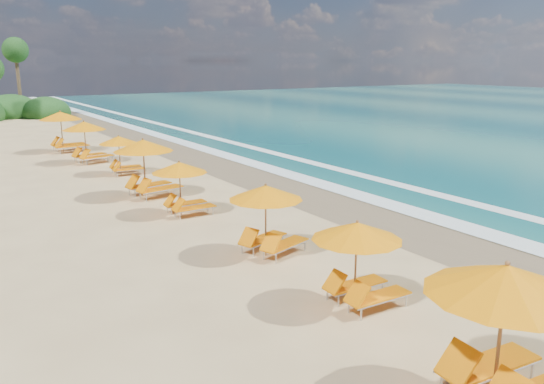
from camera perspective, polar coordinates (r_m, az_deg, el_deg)
ground at (r=19.58m, az=0.00°, el=-3.42°), size 160.00×160.00×0.00m
wet_sand at (r=21.92m, az=8.83°, el=-1.71°), size 4.00×160.00×0.01m
surf_foam at (r=23.75m, az=13.72°, el=-0.71°), size 4.00×160.00×0.01m
station_2 at (r=10.05m, az=23.50°, el=-12.57°), size 2.99×2.80×2.63m
station_3 at (r=13.08m, az=9.31°, el=-6.76°), size 2.36×2.18×2.16m
station_4 at (r=16.30m, az=-0.28°, el=-2.34°), size 2.83×2.77×2.23m
station_5 at (r=20.83m, az=-9.16°, el=0.80°), size 2.26×2.08×2.11m
station_6 at (r=23.89m, az=-12.78°, el=2.89°), size 3.02×2.87×2.56m
station_7 at (r=29.05m, az=-15.32°, el=4.01°), size 2.33×2.19×2.05m
station_8 at (r=32.93m, az=-18.63°, el=5.26°), size 3.00×2.89×2.45m
station_9 at (r=37.50m, az=-20.80°, el=6.20°), size 2.93×2.72×2.66m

